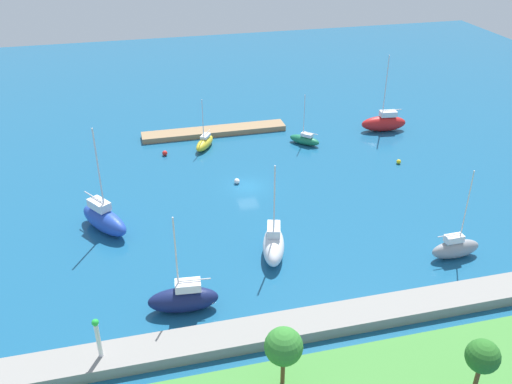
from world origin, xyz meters
TOP-DOWN VIEW (x-y plane):
  - water at (0.00, 0.00)m, footprint 160.00×160.00m
  - pier_dock at (1.12, -17.77)m, footprint 21.98×3.02m
  - breakwater at (0.00, 26.42)m, footprint 56.39×3.26m
  - harbor_beacon at (18.15, 26.42)m, footprint 0.56×0.56m
  - park_tree_east at (4.90, 32.27)m, footprint 2.87×2.87m
  - park_tree_west at (-8.12, 37.05)m, footprint 2.43×2.43m
  - sailboat_navy_center_basin at (10.93, 21.34)m, footprint 6.50×2.84m
  - sailboat_blue_far_south at (17.69, 6.02)m, footprint 6.07×7.45m
  - sailboat_yellow_along_channel at (3.40, -12.91)m, footprint 4.00×5.10m
  - sailboat_gray_lone_south at (-17.12, 19.98)m, footprint 5.33×1.67m
  - sailboat_white_by_breakwater at (0.87, 15.22)m, footprint 3.84×6.73m
  - sailboat_red_mid_basin at (-24.56, -12.63)m, footprint 7.19×3.03m
  - sailboat_green_inner_mooring at (-11.09, -10.70)m, footprint 4.44×4.46m
  - mooring_buoy_yellow at (-21.57, -1.38)m, footprint 0.63×0.63m
  - mooring_buoy_white at (1.20, -1.08)m, footprint 0.71×0.71m
  - mooring_buoy_red at (9.30, -11.77)m, footprint 0.74×0.74m

SIDE VIEW (x-z plane):
  - water at x=0.00m, z-range 0.00..0.00m
  - mooring_buoy_yellow at x=-21.57m, z-range 0.00..0.63m
  - mooring_buoy_white at x=1.20m, z-range 0.00..0.71m
  - mooring_buoy_red at x=9.30m, z-range 0.00..0.74m
  - pier_dock at x=1.12m, z-range 0.00..0.80m
  - breakwater at x=0.00m, z-range 0.00..1.08m
  - sailboat_green_inner_mooring at x=-11.09m, z-range -3.03..4.56m
  - sailboat_yellow_along_channel at x=3.40m, z-range -2.89..4.59m
  - sailboat_gray_lone_south at x=-17.12m, z-range -3.85..6.14m
  - sailboat_navy_center_basin at x=10.93m, z-range -3.65..6.22m
  - sailboat_red_mid_basin at x=-24.56m, z-range -4.59..7.28m
  - sailboat_white_by_breakwater at x=0.87m, z-range -3.90..6.68m
  - sailboat_blue_far_south at x=17.69m, z-range -4.70..7.61m
  - harbor_beacon at x=18.15m, z-range 1.36..5.09m
  - park_tree_east at x=4.90m, z-range 1.92..7.03m
  - park_tree_west at x=-8.12m, z-range 2.26..7.71m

